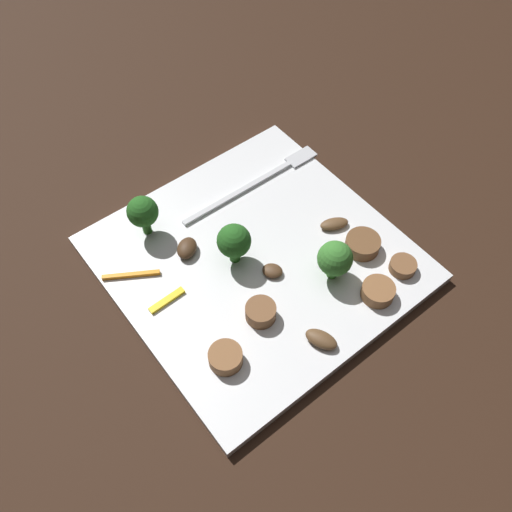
{
  "coord_description": "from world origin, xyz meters",
  "views": [
    {
      "loc": [
        -0.19,
        -0.24,
        0.46
      ],
      "look_at": [
        0.0,
        0.0,
        0.01
      ],
      "focal_mm": 37.64,
      "sensor_mm": 36.0,
      "label": 1
    }
  ],
  "objects": [
    {
      "name": "sausage_slice_2",
      "position": [
        -0.04,
        -0.06,
        0.02
      ],
      "size": [
        0.04,
        0.04,
        0.02
      ],
      "primitive_type": "cylinder",
      "rotation": [
        0.0,
        0.0,
        0.33
      ],
      "color": "brown",
      "rests_on": "plate"
    },
    {
      "name": "mushroom_3",
      "position": [
        0.09,
        -0.02,
        0.02
      ],
      "size": [
        0.03,
        0.03,
        0.01
      ],
      "primitive_type": "ellipsoid",
      "rotation": [
        0.0,
        0.0,
        2.72
      ],
      "color": "brown",
      "rests_on": "plate"
    },
    {
      "name": "ground_plane",
      "position": [
        0.0,
        0.0,
        0.0
      ],
      "size": [
        1.4,
        1.4,
        0.0
      ],
      "primitive_type": "plane",
      "color": "black"
    },
    {
      "name": "fork",
      "position": [
        0.07,
        0.08,
        0.01
      ],
      "size": [
        0.18,
        0.02,
        0.0
      ],
      "rotation": [
        0.0,
        0.0,
        -0.01
      ],
      "color": "silver",
      "rests_on": "plate"
    },
    {
      "name": "broccoli_floret_0",
      "position": [
        -0.02,
        0.01,
        0.04
      ],
      "size": [
        0.03,
        0.03,
        0.05
      ],
      "color": "#296420",
      "rests_on": "plate"
    },
    {
      "name": "mushroom_0",
      "position": [
        -0.01,
        -0.11,
        0.02
      ],
      "size": [
        0.03,
        0.04,
        0.01
      ],
      "primitive_type": "ellipsoid",
      "rotation": [
        0.0,
        0.0,
        5.11
      ],
      "color": "brown",
      "rests_on": "plate"
    },
    {
      "name": "mushroom_1",
      "position": [
        -0.0,
        -0.03,
        0.02
      ],
      "size": [
        0.03,
        0.03,
        0.01
      ],
      "primitive_type": "ellipsoid",
      "rotation": [
        0.0,
        0.0,
        5.34
      ],
      "color": "#4C331E",
      "rests_on": "plate"
    },
    {
      "name": "sausage_slice_4",
      "position": [
        0.06,
        -0.11,
        0.02
      ],
      "size": [
        0.04,
        0.04,
        0.01
      ],
      "primitive_type": "cylinder",
      "rotation": [
        0.0,
        0.0,
        1.0
      ],
      "color": "brown",
      "rests_on": "plate"
    },
    {
      "name": "sausage_slice_0",
      "position": [
        0.09,
        -0.06,
        0.02
      ],
      "size": [
        0.05,
        0.05,
        0.01
      ],
      "primitive_type": "cylinder",
      "rotation": [
        0.0,
        0.0,
        0.4
      ],
      "color": "brown",
      "rests_on": "plate"
    },
    {
      "name": "mushroom_2",
      "position": [
        -0.05,
        0.05,
        0.02
      ],
      "size": [
        0.03,
        0.03,
        0.01
      ],
      "primitive_type": "ellipsoid",
      "rotation": [
        0.0,
        0.0,
        0.68
      ],
      "color": "#422B19",
      "rests_on": "plate"
    },
    {
      "name": "pepper_strip_1",
      "position": [
        -0.11,
        0.06,
        0.01
      ],
      "size": [
        0.05,
        0.03,
        0.0
      ],
      "primitive_type": "cube",
      "rotation": [
        0.0,
        0.0,
        2.59
      ],
      "color": "orange",
      "rests_on": "plate"
    },
    {
      "name": "sausage_slice_3",
      "position": [
        -0.09,
        -0.07,
        0.02
      ],
      "size": [
        0.03,
        0.03,
        0.01
      ],
      "primitive_type": "cylinder",
      "rotation": [
        0.0,
        0.0,
        1.67
      ],
      "color": "brown",
      "rests_on": "plate"
    },
    {
      "name": "sausage_slice_1",
      "position": [
        0.1,
        -0.1,
        0.02
      ],
      "size": [
        0.03,
        0.03,
        0.01
      ],
      "primitive_type": "cylinder",
      "rotation": [
        0.0,
        0.0,
        1.78
      ],
      "color": "brown",
      "rests_on": "plate"
    },
    {
      "name": "broccoli_floret_2",
      "position": [
        -0.07,
        0.1,
        0.04
      ],
      "size": [
        0.03,
        0.03,
        0.05
      ],
      "color": "#296420",
      "rests_on": "plate"
    },
    {
      "name": "plate",
      "position": [
        0.0,
        0.0,
        0.01
      ],
      "size": [
        0.28,
        0.28,
        0.01
      ],
      "primitive_type": "cube",
      "color": "white",
      "rests_on": "ground_plane"
    },
    {
      "name": "pepper_strip_0",
      "position": [
        -0.1,
        0.01,
        0.01
      ],
      "size": [
        0.04,
        0.01,
        0.0
      ],
      "primitive_type": "cube",
      "rotation": [
        0.0,
        0.0,
        0.03
      ],
      "color": "yellow",
      "rests_on": "plate"
    },
    {
      "name": "broccoli_floret_1",
      "position": [
        0.05,
        -0.06,
        0.04
      ],
      "size": [
        0.03,
        0.03,
        0.05
      ],
      "color": "#408630",
      "rests_on": "plate"
    }
  ]
}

